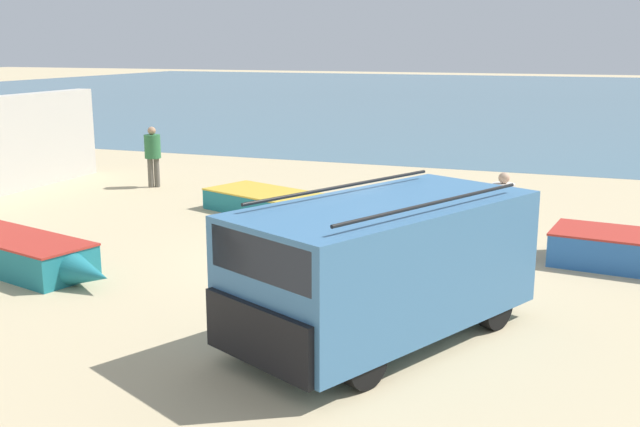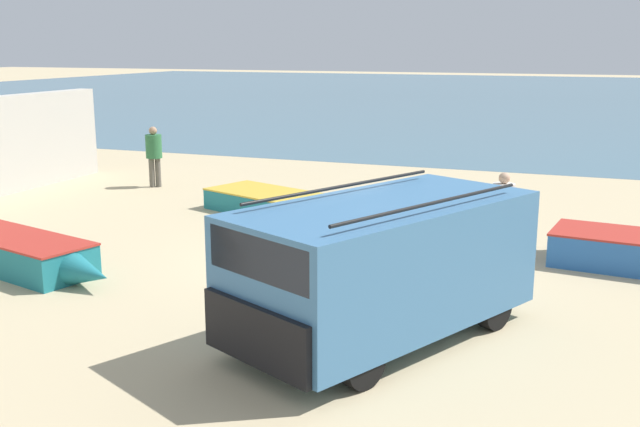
{
  "view_description": "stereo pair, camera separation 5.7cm",
  "coord_description": "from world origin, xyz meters",
  "px_view_note": "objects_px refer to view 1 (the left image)",
  "views": [
    {
      "loc": [
        4.87,
        -13.4,
        4.21
      ],
      "look_at": [
        -0.07,
        -0.17,
        1.0
      ],
      "focal_mm": 42.0,
      "sensor_mm": 36.0,
      "label": 1
    },
    {
      "loc": [
        4.92,
        -13.38,
        4.21
      ],
      "look_at": [
        -0.07,
        -0.17,
        1.0
      ],
      "focal_mm": 42.0,
      "sensor_mm": 36.0,
      "label": 2
    }
  ],
  "objects_px": {
    "parked_van": "(383,263)",
    "fisherman_1": "(153,151)",
    "fishing_rowboat_1": "(10,251)",
    "fishing_rowboat_2": "(275,203)",
    "fisherman_0": "(503,206)"
  },
  "relations": [
    {
      "from": "fishing_rowboat_1",
      "to": "fisherman_0",
      "type": "distance_m",
      "value": 9.7
    },
    {
      "from": "fisherman_1",
      "to": "parked_van",
      "type": "bearing_deg",
      "value": -169.92
    },
    {
      "from": "fishing_rowboat_2",
      "to": "fisherman_1",
      "type": "distance_m",
      "value": 5.35
    },
    {
      "from": "fishing_rowboat_1",
      "to": "fishing_rowboat_2",
      "type": "distance_m",
      "value": 6.69
    },
    {
      "from": "fishing_rowboat_2",
      "to": "fisherman_1",
      "type": "xyz_separation_m",
      "value": [
        -4.87,
        2.07,
        0.82
      ]
    },
    {
      "from": "parked_van",
      "to": "fisherman_1",
      "type": "xyz_separation_m",
      "value": [
        -9.66,
        9.0,
        -0.04
      ]
    },
    {
      "from": "fisherman_1",
      "to": "fisherman_0",
      "type": "bearing_deg",
      "value": -147.12
    },
    {
      "from": "parked_van",
      "to": "fishing_rowboat_1",
      "type": "bearing_deg",
      "value": -70.92
    },
    {
      "from": "fishing_rowboat_2",
      "to": "fisherman_0",
      "type": "bearing_deg",
      "value": 2.74
    },
    {
      "from": "parked_van",
      "to": "fisherman_0",
      "type": "xyz_separation_m",
      "value": [
        1.06,
        5.06,
        -0.11
      ]
    },
    {
      "from": "parked_van",
      "to": "fishing_rowboat_2",
      "type": "distance_m",
      "value": 8.47
    },
    {
      "from": "parked_van",
      "to": "fishing_rowboat_1",
      "type": "relative_size",
      "value": 0.98
    },
    {
      "from": "fisherman_0",
      "to": "fisherman_1",
      "type": "xyz_separation_m",
      "value": [
        -10.72,
        3.94,
        0.06
      ]
    },
    {
      "from": "fishing_rowboat_1",
      "to": "fisherman_1",
      "type": "xyz_separation_m",
      "value": [
        -2.0,
        8.11,
        0.76
      ]
    },
    {
      "from": "fishing_rowboat_2",
      "to": "fisherman_1",
      "type": "bearing_deg",
      "value": 177.47
    }
  ]
}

